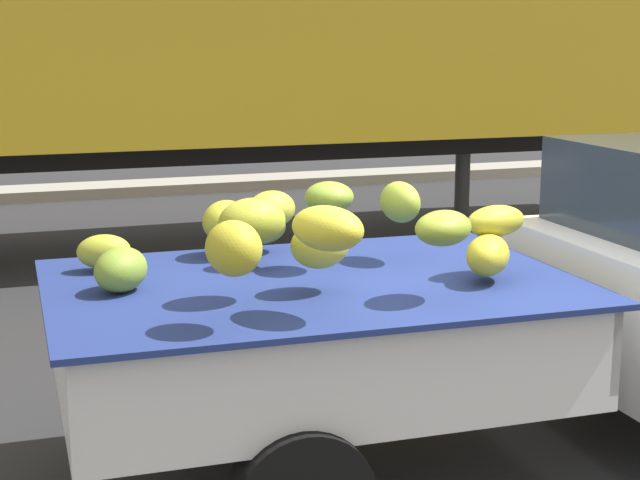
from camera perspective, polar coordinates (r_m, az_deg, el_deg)
ground at (r=5.40m, az=7.58°, el=-13.56°), size 220.00×220.00×0.00m
curb_strip at (r=14.93m, az=-10.49°, el=3.00°), size 80.00×0.80×0.16m
pickup_truck at (r=5.83m, az=16.96°, el=-2.80°), size 4.75×1.94×1.70m
semi_trailer at (r=10.69m, az=-8.05°, el=12.93°), size 12.01×2.71×3.95m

